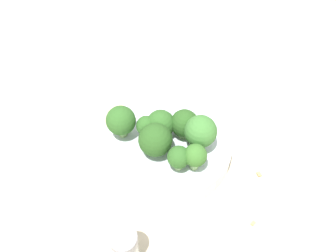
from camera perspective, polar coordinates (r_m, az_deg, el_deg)
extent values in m
plane|color=beige|center=(0.57, 0.00, -4.60)|extent=(3.00, 3.00, 0.00)
cylinder|color=silver|center=(0.55, 0.00, -3.44)|extent=(0.21, 0.21, 0.04)
cylinder|color=#7A9E5B|center=(0.51, -2.10, -3.85)|extent=(0.01, 0.01, 0.02)
sphere|color=#28511E|center=(0.49, -2.17, -2.44)|extent=(0.05, 0.05, 0.05)
cylinder|color=#8EB770|center=(0.49, 1.82, -6.56)|extent=(0.01, 0.01, 0.02)
sphere|color=#2D5B23|center=(0.48, 1.87, -5.44)|extent=(0.03, 0.03, 0.03)
cylinder|color=#84AD66|center=(0.54, -7.95, -0.56)|extent=(0.02, 0.02, 0.03)
sphere|color=#2D5B23|center=(0.52, -8.21, 0.95)|extent=(0.05, 0.05, 0.05)
cylinder|color=#7A9E5B|center=(0.54, -1.07, -0.67)|extent=(0.03, 0.03, 0.02)
sphere|color=#2D5B23|center=(0.52, -1.10, 0.56)|extent=(0.05, 0.05, 0.05)
cylinder|color=#8EB770|center=(0.49, 4.65, -6.37)|extent=(0.02, 0.02, 0.03)
sphere|color=#386B28|center=(0.48, 4.80, -5.10)|extent=(0.03, 0.03, 0.03)
cylinder|color=#8EB770|center=(0.53, -3.71, -1.19)|extent=(0.02, 0.02, 0.02)
sphere|color=#2D5B23|center=(0.52, -3.81, 0.04)|extent=(0.03, 0.03, 0.03)
cylinder|color=#84AD66|center=(0.52, 5.49, -2.59)|extent=(0.02, 0.02, 0.03)
sphere|color=#3D7533|center=(0.50, 5.70, -0.92)|extent=(0.05, 0.05, 0.05)
cylinder|color=#84AD66|center=(0.53, 2.80, -0.79)|extent=(0.02, 0.02, 0.02)
sphere|color=#28511E|center=(0.52, 2.88, 0.48)|extent=(0.05, 0.05, 0.05)
cylinder|color=#B2B7BC|center=(0.46, -7.24, -20.61)|extent=(0.03, 0.03, 0.06)
cylinder|color=gray|center=(0.43, -7.74, -19.03)|extent=(0.04, 0.04, 0.02)
cube|color=tan|center=(0.52, 14.63, -16.01)|extent=(0.01, 0.01, 0.01)
cube|color=tan|center=(0.56, 15.60, -8.00)|extent=(0.01, 0.01, 0.01)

